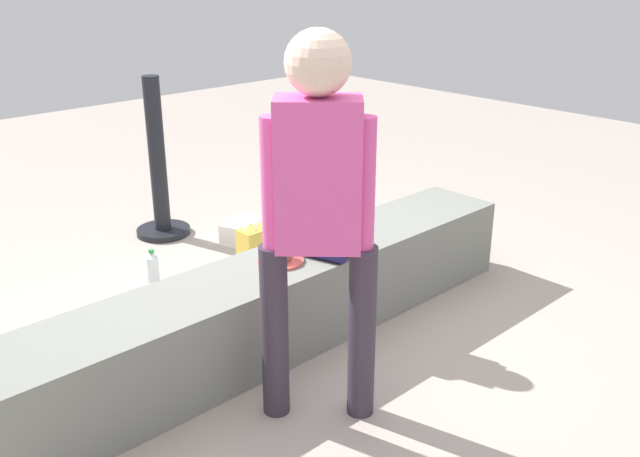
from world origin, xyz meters
The scene contains 12 objects.
ground_plane centered at (0.00, 0.00, 0.00)m, with size 12.00×12.00×0.00m, color #AC9E94.
concrete_ledge centered at (0.00, 0.00, 0.22)m, with size 2.92×0.44×0.43m, color gray.
child_seated centered at (0.25, -0.03, 0.64)m, with size 0.29×0.34×0.48m.
adult_standing centered at (-0.25, -0.54, 0.94)m, with size 0.36×0.36×1.56m.
cake_plate centered at (0.01, 0.00, 0.45)m, with size 0.22×0.22×0.07m.
gift_bag centered at (0.33, 0.61, 0.17)m, with size 0.20×0.13×0.38m.
railing_post centered at (0.34, 1.65, 0.40)m, with size 0.36×0.36×1.07m.
water_bottle_near_gift centered at (-0.11, 1.03, 0.09)m, with size 0.07×0.07×0.21m.
water_bottle_far_side centered at (-0.61, 0.41, 0.09)m, with size 0.06×0.06×0.19m.
party_cup_red centered at (-0.22, 0.43, 0.06)m, with size 0.07×0.07×0.11m, color red.
cake_box_white centered at (0.69, 1.18, 0.06)m, with size 0.27×0.27×0.12m, color white.
handbag_brown_canvas centered at (1.15, 1.01, 0.10)m, with size 0.34×0.12×0.31m.
Camera 1 is at (-1.96, -2.36, 1.80)m, focal length 39.70 mm.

